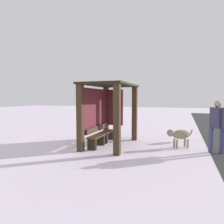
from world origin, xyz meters
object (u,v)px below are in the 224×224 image
Objects in this scene: bus_shelter at (107,104)px; dog at (179,135)px; bench_left_inside at (96,139)px; bench_center_inside at (107,134)px; person_walking at (217,122)px.

bus_shelter is 2.97× the size of dog.
dog is at bearing -83.32° from bus_shelter.
bench_left_inside is 1.07× the size of dog.
bench_center_inside is 1.07× the size of dog.
dog is at bearing -71.71° from bench_left_inside.
bus_shelter is at bearing 96.68° from dog.
bench_left_inside reaches higher than dog.
bench_left_inside is at bearing 164.21° from bus_shelter.
bench_center_inside is at bearing 0.05° from bench_left_inside.
bus_shelter is 1.55× the size of person_walking.
person_walking reaches higher than bench_center_inside.
bench_left_inside is at bearing 108.29° from dog.
bench_left_inside is 1.00× the size of bench_center_inside.
bus_shelter is 2.79× the size of bench_left_inside.
bench_center_inside is at bearing 22.85° from bus_shelter.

